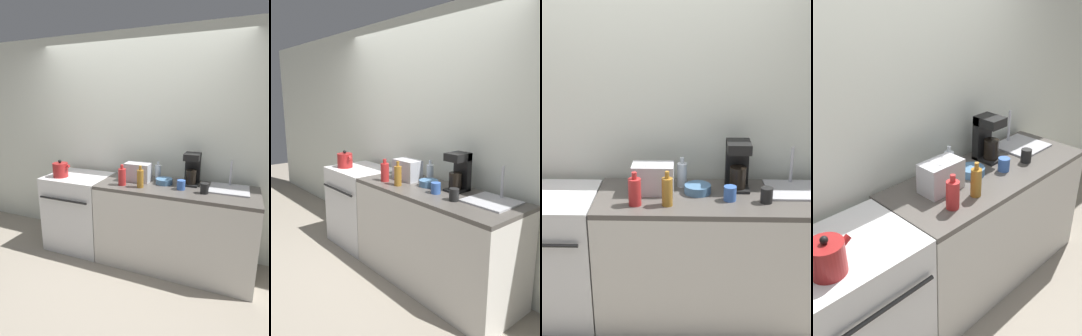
% 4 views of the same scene
% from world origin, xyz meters
% --- Properties ---
extents(ground_plane, '(12.00, 12.00, 0.00)m').
position_xyz_m(ground_plane, '(0.00, 0.00, 0.00)').
color(ground_plane, gray).
extents(wall_back, '(8.00, 0.05, 2.60)m').
position_xyz_m(wall_back, '(0.00, 0.69, 1.30)').
color(wall_back, silver).
rests_on(wall_back, ground_plane).
extents(stove, '(0.73, 0.64, 0.93)m').
position_xyz_m(stove, '(-0.62, 0.30, 0.48)').
color(stove, silver).
rests_on(stove, ground_plane).
extents(counter_block, '(1.67, 0.64, 0.93)m').
position_xyz_m(counter_block, '(0.60, 0.32, 0.46)').
color(counter_block, silver).
rests_on(counter_block, ground_plane).
extents(kettle, '(0.23, 0.18, 0.21)m').
position_xyz_m(kettle, '(-0.78, 0.18, 1.01)').
color(kettle, maroon).
rests_on(kettle, stove).
extents(toaster, '(0.28, 0.17, 0.21)m').
position_xyz_m(toaster, '(0.15, 0.37, 1.03)').
color(toaster, '#BCBCC1').
rests_on(toaster, counter_block).
extents(coffee_maker, '(0.16, 0.20, 0.35)m').
position_xyz_m(coffee_maker, '(0.73, 0.48, 1.11)').
color(coffee_maker, black).
rests_on(coffee_maker, counter_block).
extents(sink_tray, '(0.39, 0.36, 0.28)m').
position_xyz_m(sink_tray, '(1.13, 0.43, 0.94)').
color(sink_tray, '#B7B7BC').
rests_on(sink_tray, counter_block).
extents(bottle_amber, '(0.07, 0.07, 0.24)m').
position_xyz_m(bottle_amber, '(0.25, 0.16, 1.03)').
color(bottle_amber, '#9E6B23').
rests_on(bottle_amber, counter_block).
extents(bottle_clear, '(0.07, 0.07, 0.21)m').
position_xyz_m(bottle_clear, '(0.34, 0.50, 1.02)').
color(bottle_clear, silver).
rests_on(bottle_clear, counter_block).
extents(bottle_red, '(0.08, 0.08, 0.23)m').
position_xyz_m(bottle_red, '(0.04, 0.16, 1.02)').
color(bottle_red, '#B72828').
rests_on(bottle_red, counter_block).
extents(cup_blue, '(0.09, 0.09, 0.10)m').
position_xyz_m(cup_blue, '(0.67, 0.25, 0.98)').
color(cup_blue, '#3860B2').
rests_on(cup_blue, counter_block).
extents(cup_black, '(0.08, 0.08, 0.10)m').
position_xyz_m(cup_black, '(0.90, 0.22, 0.98)').
color(cup_black, black).
rests_on(cup_black, counter_block).
extents(bowl, '(0.18, 0.18, 0.06)m').
position_xyz_m(bowl, '(0.45, 0.37, 0.96)').
color(bowl, teal).
rests_on(bowl, counter_block).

